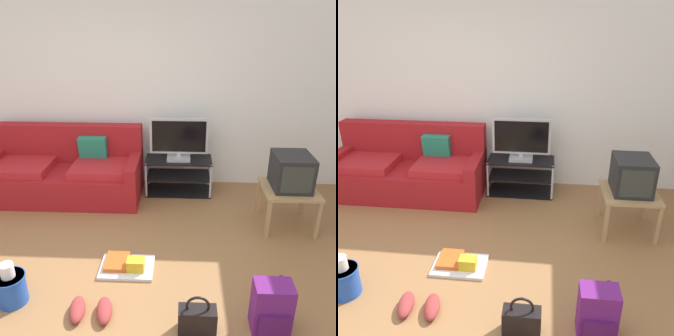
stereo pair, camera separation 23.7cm
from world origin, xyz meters
The scene contains 12 objects.
ground_plane centered at (0.00, 0.00, -0.01)m, with size 9.00×9.80×0.02m, color olive.
wall_back centered at (0.00, 2.45, 1.35)m, with size 9.00×0.10×2.70m, color white.
couch centered at (-0.76, 1.94, 0.32)m, with size 1.98×0.84×0.89m.
tv_stand centered at (0.72, 2.09, 0.24)m, with size 0.87×0.42×0.48m.
flat_tv centered at (0.72, 2.07, 0.75)m, with size 0.74×0.22×0.55m.
side_table centered at (1.95, 1.31, 0.40)m, with size 0.58×0.58×0.47m.
crt_tv centered at (1.95, 1.33, 0.66)m, with size 0.39×0.45×0.38m.
backpack centered at (1.46, -0.17, 0.21)m, with size 0.28×0.26×0.42m.
handbag centered at (0.90, -0.23, 0.12)m, with size 0.29×0.13×0.34m.
cleaning_bucket centered at (-0.63, 0.01, 0.15)m, with size 0.26×0.26×0.38m.
sneakers_pair centered at (0.06, -0.10, 0.04)m, with size 0.39×0.30×0.09m.
floor_tray centered at (0.26, 0.46, 0.04)m, with size 0.50×0.36×0.14m.
Camera 1 is at (0.77, -2.20, 2.21)m, focal length 37.57 mm.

